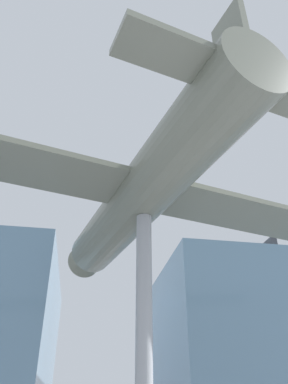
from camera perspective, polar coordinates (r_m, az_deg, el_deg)
glass_pavilion_right at (r=26.81m, az=14.47°, el=-23.47°), size 10.74×14.27×10.53m
support_pylon_central at (r=10.55m, az=0.00°, el=-21.73°), size 0.46×0.46×7.28m
suspended_airplane at (r=12.33m, az=-0.48°, el=-0.50°), size 17.46×13.34×3.24m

